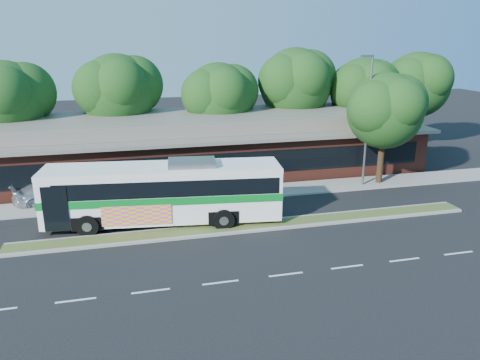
# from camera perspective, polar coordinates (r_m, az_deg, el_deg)

# --- Properties ---
(ground) EXTENTS (120.00, 120.00, 0.00)m
(ground) POSITION_cam_1_polar(r_m,az_deg,el_deg) (25.83, 1.94, -6.27)
(ground) COLOR black
(ground) RESTS_ON ground
(median_strip) EXTENTS (26.00, 1.10, 0.15)m
(median_strip) POSITION_cam_1_polar(r_m,az_deg,el_deg) (26.33, 1.58, -5.62)
(median_strip) COLOR #445423
(median_strip) RESTS_ON ground
(sidewalk) EXTENTS (44.00, 2.60, 0.12)m
(sidewalk) POSITION_cam_1_polar(r_m,az_deg,el_deg) (31.60, -1.21, -1.68)
(sidewalk) COLOR gray
(sidewalk) RESTS_ON ground
(plaza_building) EXTENTS (33.20, 11.20, 4.45)m
(plaza_building) POSITION_cam_1_polar(r_m,az_deg,el_deg) (37.26, -3.46, 4.52)
(plaza_building) COLOR #5E281D
(plaza_building) RESTS_ON ground
(lamp_post) EXTENTS (0.93, 0.18, 9.07)m
(lamp_post) POSITION_cam_1_polar(r_m,az_deg,el_deg) (33.40, 15.25, 7.33)
(lamp_post) COLOR slate
(lamp_post) RESTS_ON ground
(tree_bg_a) EXTENTS (6.47, 5.80, 8.63)m
(tree_bg_a) POSITION_cam_1_polar(r_m,az_deg,el_deg) (39.02, -26.04, 8.99)
(tree_bg_a) COLOR black
(tree_bg_a) RESTS_ON ground
(tree_bg_b) EXTENTS (6.69, 6.00, 9.00)m
(tree_bg_b) POSITION_cam_1_polar(r_m,az_deg,el_deg) (39.14, -14.11, 10.62)
(tree_bg_b) COLOR black
(tree_bg_b) RESTS_ON ground
(tree_bg_c) EXTENTS (6.24, 5.60, 8.26)m
(tree_bg_c) POSITION_cam_1_polar(r_m,az_deg,el_deg) (39.01, -2.08, 10.28)
(tree_bg_c) COLOR black
(tree_bg_c) RESTS_ON ground
(tree_bg_d) EXTENTS (6.91, 6.20, 9.37)m
(tree_bg_d) POSITION_cam_1_polar(r_m,az_deg,el_deg) (41.88, 7.29, 11.77)
(tree_bg_d) COLOR black
(tree_bg_d) RESTS_ON ground
(tree_bg_e) EXTENTS (6.47, 5.80, 8.50)m
(tree_bg_e) POSITION_cam_1_polar(r_m,az_deg,el_deg) (43.55, 15.22, 10.62)
(tree_bg_e) COLOR black
(tree_bg_e) RESTS_ON ground
(tree_bg_f) EXTENTS (6.69, 6.00, 8.92)m
(tree_bg_f) POSITION_cam_1_polar(r_m,az_deg,el_deg) (47.53, 21.15, 10.97)
(tree_bg_f) COLOR black
(tree_bg_f) RESTS_ON ground
(transit_bus) EXTENTS (13.35, 4.41, 3.68)m
(transit_bus) POSITION_cam_1_polar(r_m,az_deg,el_deg) (26.54, -9.18, -1.10)
(transit_bus) COLOR white
(transit_bus) RESTS_ON ground
(sedan) EXTENTS (4.82, 3.34, 1.30)m
(sedan) POSITION_cam_1_polar(r_m,az_deg,el_deg) (32.46, -22.18, -1.39)
(sedan) COLOR silver
(sedan) RESTS_ON ground
(sidewalk_tree) EXTENTS (5.87, 5.26, 7.93)m
(sidewalk_tree) POSITION_cam_1_polar(r_m,az_deg,el_deg) (34.51, 17.73, 8.30)
(sidewalk_tree) COLOR black
(sidewalk_tree) RESTS_ON ground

